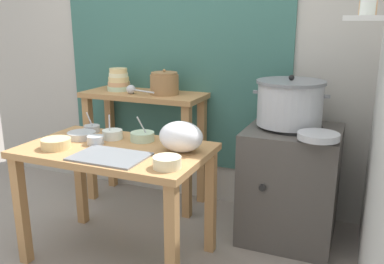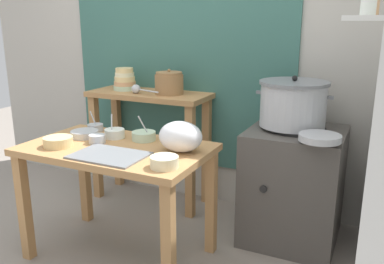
# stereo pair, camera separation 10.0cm
# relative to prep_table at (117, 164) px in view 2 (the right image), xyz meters

# --- Properties ---
(ground_plane) EXTENTS (9.00, 9.00, 0.00)m
(ground_plane) POSITION_rel_prep_table_xyz_m (0.04, -0.02, -0.61)
(ground_plane) COLOR gray
(wall_back) EXTENTS (4.40, 0.12, 2.60)m
(wall_back) POSITION_rel_prep_table_xyz_m (0.13, 1.07, 0.69)
(wall_back) COLOR #B2ADA3
(wall_back) RESTS_ON ground
(prep_table) EXTENTS (1.10, 0.66, 0.72)m
(prep_table) POSITION_rel_prep_table_xyz_m (0.00, 0.00, 0.00)
(prep_table) COLOR #B27F4C
(prep_table) RESTS_ON ground
(back_shelf_table) EXTENTS (0.96, 0.40, 0.90)m
(back_shelf_table) POSITION_rel_prep_table_xyz_m (-0.26, 0.81, 0.07)
(back_shelf_table) COLOR #B27F4C
(back_shelf_table) RESTS_ON ground
(stove_block) EXTENTS (0.60, 0.61, 0.78)m
(stove_block) POSITION_rel_prep_table_xyz_m (0.92, 0.68, -0.23)
(stove_block) COLOR #4C4742
(stove_block) RESTS_ON ground
(steamer_pot) EXTENTS (0.49, 0.44, 0.33)m
(steamer_pot) POSITION_rel_prep_table_xyz_m (0.88, 0.70, 0.32)
(steamer_pot) COLOR #B7BABF
(steamer_pot) RESTS_ON stove_block
(clay_pot) EXTENTS (0.22, 0.22, 0.19)m
(clay_pot) POSITION_rel_prep_table_xyz_m (-0.08, 0.81, 0.37)
(clay_pot) COLOR olive
(clay_pot) RESTS_ON back_shelf_table
(bowl_stack_enamel) EXTENTS (0.19, 0.19, 0.18)m
(bowl_stack_enamel) POSITION_rel_prep_table_xyz_m (-0.49, 0.82, 0.37)
(bowl_stack_enamel) COLOR #B7D1AD
(bowl_stack_enamel) RESTS_ON back_shelf_table
(ladle) EXTENTS (0.27, 0.11, 0.07)m
(ladle) POSITION_rel_prep_table_xyz_m (-0.31, 0.72, 0.33)
(ladle) COLOR #B7BABF
(ladle) RESTS_ON back_shelf_table
(serving_tray) EXTENTS (0.40, 0.28, 0.01)m
(serving_tray) POSITION_rel_prep_table_xyz_m (0.08, -0.17, 0.12)
(serving_tray) COLOR slate
(serving_tray) RESTS_ON prep_table
(plastic_bag) EXTENTS (0.26, 0.20, 0.18)m
(plastic_bag) POSITION_rel_prep_table_xyz_m (0.39, 0.07, 0.20)
(plastic_bag) COLOR white
(plastic_bag) RESTS_ON prep_table
(wide_pan) EXTENTS (0.24, 0.24, 0.04)m
(wide_pan) POSITION_rel_prep_table_xyz_m (1.10, 0.42, 0.19)
(wide_pan) COLOR #B7BABF
(wide_pan) RESTS_ON stove_block
(prep_bowl_0) EXTENTS (0.17, 0.17, 0.06)m
(prep_bowl_0) POSITION_rel_prep_table_xyz_m (-0.31, -0.15, 0.14)
(prep_bowl_0) COLOR #E5C684
(prep_bowl_0) RESTS_ON prep_table
(prep_bowl_1) EXTENTS (0.18, 0.18, 0.04)m
(prep_bowl_1) POSITION_rel_prep_table_xyz_m (-0.30, 0.08, 0.13)
(prep_bowl_1) COLOR #B7BABF
(prep_bowl_1) RESTS_ON prep_table
(prep_bowl_2) EXTENTS (0.15, 0.15, 0.16)m
(prep_bowl_2) POSITION_rel_prep_table_xyz_m (0.08, 0.18, 0.14)
(prep_bowl_2) COLOR #B7D1AD
(prep_bowl_2) RESTS_ON prep_table
(prep_bowl_3) EXTENTS (0.13, 0.13, 0.15)m
(prep_bowl_3) POSITION_rel_prep_table_xyz_m (-0.11, 0.14, 0.14)
(prep_bowl_3) COLOR silver
(prep_bowl_3) RESTS_ON prep_table
(prep_bowl_4) EXTENTS (0.15, 0.15, 0.06)m
(prep_bowl_4) POSITION_rel_prep_table_xyz_m (0.44, -0.20, 0.14)
(prep_bowl_4) COLOR beige
(prep_bowl_4) RESTS_ON prep_table
(prep_bowl_5) EXTENTS (0.10, 0.10, 0.05)m
(prep_bowl_5) POSITION_rel_prep_table_xyz_m (-0.14, 0.00, 0.14)
(prep_bowl_5) COLOR #B7BABF
(prep_bowl_5) RESTS_ON prep_table
(prep_bowl_6) EXTENTS (0.11, 0.11, 0.14)m
(prep_bowl_6) POSITION_rel_prep_table_xyz_m (-0.33, 0.23, 0.14)
(prep_bowl_6) COLOR #B7BABF
(prep_bowl_6) RESTS_ON prep_table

